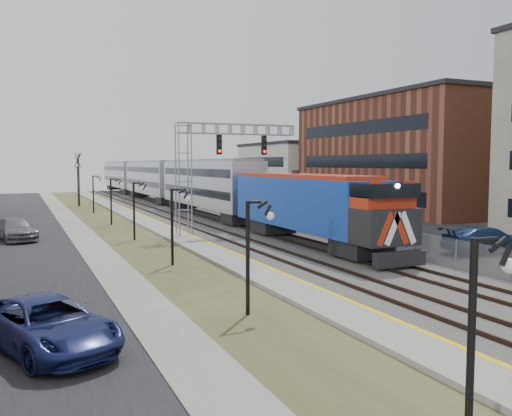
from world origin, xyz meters
TOP-DOWN VIEW (x-y plane):
  - street_west at (-11.50, 35.00)m, footprint 7.00×120.00m
  - sidewalk at (-7.00, 35.00)m, footprint 2.00×120.00m
  - grass_median at (-4.00, 35.00)m, footprint 4.00×120.00m
  - platform at (-1.00, 35.00)m, footprint 2.00×120.00m
  - ballast_bed at (4.00, 35.00)m, footprint 8.00×120.00m
  - parking_lot at (16.00, 35.00)m, footprint 16.00×120.00m
  - platform_edge at (-0.12, 35.00)m, footprint 0.24×120.00m
  - track_near at (2.00, 35.00)m, footprint 1.58×120.00m
  - track_far at (5.50, 35.00)m, footprint 1.58×120.00m
  - train at (5.50, 56.26)m, footprint 3.00×85.85m
  - signal_gantry at (1.22, 27.99)m, footprint 9.00×1.07m
  - lampposts at (-4.00, 18.29)m, footprint 0.14×62.14m
  - fence at (8.20, 35.00)m, footprint 0.04×120.00m
  - buildings_east at (30.00, 31.18)m, footprint 16.00×76.00m
  - car_lot_d at (13.84, 14.42)m, footprint 5.66×2.90m
  - car_lot_e at (11.10, 25.50)m, footprint 4.74×2.51m
  - car_street_a at (-10.50, 7.00)m, footprint 4.30×5.84m
  - car_street_b at (-11.43, 31.35)m, footprint 3.15×5.47m

SIDE VIEW (x-z plane):
  - street_west at x=-11.50m, z-range 0.00..0.04m
  - parking_lot at x=16.00m, z-range 0.00..0.04m
  - grass_median at x=-4.00m, z-range 0.00..0.06m
  - sidewalk at x=-7.00m, z-range 0.00..0.08m
  - ballast_bed at x=4.00m, z-range 0.00..0.20m
  - platform at x=-1.00m, z-range 0.00..0.24m
  - platform_edge at x=-0.12m, z-range 0.24..0.25m
  - track_near at x=2.00m, z-range 0.20..0.35m
  - track_far at x=5.50m, z-range 0.20..0.35m
  - car_street_a at x=-10.50m, z-range 0.00..1.48m
  - car_street_b at x=-11.43m, z-range 0.00..1.49m
  - car_lot_e at x=11.10m, z-range 0.00..1.54m
  - car_lot_d at x=13.84m, z-range 0.00..1.57m
  - fence at x=8.20m, z-range 0.00..1.60m
  - lampposts at x=-4.00m, z-range 0.00..4.00m
  - train at x=5.50m, z-range 0.26..5.58m
  - signal_gantry at x=1.22m, z-range 1.51..9.66m
  - buildings_east at x=30.00m, z-range -1.19..13.81m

